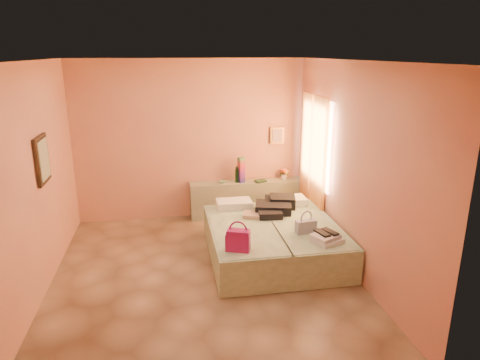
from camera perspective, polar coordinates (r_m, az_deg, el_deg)
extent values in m
plane|color=tan|center=(5.93, -4.74, -12.58)|extent=(4.50, 4.50, 0.00)
cube|color=tan|center=(7.57, -6.58, 5.21)|extent=(4.00, 0.02, 2.80)
cube|color=tan|center=(5.60, -25.92, -0.52)|extent=(0.02, 4.50, 2.80)
cube|color=tan|center=(5.89, 14.68, 1.43)|extent=(0.02, 4.50, 2.80)
cube|color=white|center=(5.18, -5.51, 15.56)|extent=(4.00, 4.50, 0.02)
cube|color=#FFC89E|center=(6.98, 10.42, 4.91)|extent=(0.02, 1.10, 1.40)
cube|color=orange|center=(6.91, 10.38, 1.80)|extent=(0.05, 0.55, 2.20)
cube|color=orange|center=(7.46, 8.82, 2.98)|extent=(0.05, 0.45, 2.20)
cube|color=#312315|center=(5.92, -24.89, 2.48)|extent=(0.04, 0.50, 0.60)
cube|color=#AC8239|center=(7.77, 4.96, 5.94)|extent=(0.25, 0.04, 0.30)
cube|color=gray|center=(7.83, 0.90, -2.46)|extent=(2.05, 0.30, 0.65)
cube|color=beige|center=(6.24, 0.41, -8.38)|extent=(0.90, 2.00, 0.50)
cube|color=beige|center=(6.45, 8.38, -7.71)|extent=(0.90, 2.00, 0.50)
cylinder|color=#163D1B|center=(7.64, -0.37, 0.72)|extent=(0.10, 0.10, 0.28)
cube|color=#A31469|center=(7.61, 0.16, 1.35)|extent=(0.14, 0.14, 0.46)
cylinder|color=#4E9067|center=(7.66, -2.38, -0.25)|extent=(0.11, 0.11, 0.03)
cube|color=#224025|center=(7.70, 2.78, -0.14)|extent=(0.22, 0.19, 0.03)
cube|color=silver|center=(7.87, 5.90, 0.95)|extent=(0.24, 0.24, 0.24)
cube|color=#A31469|center=(5.41, -0.26, -7.98)|extent=(0.34, 0.26, 0.28)
cube|color=tan|center=(6.50, 1.95, -4.66)|extent=(0.39, 0.35, 0.06)
cube|color=black|center=(6.70, 4.87, -3.49)|extent=(0.70, 0.70, 0.18)
cube|color=#385987|center=(5.99, 8.77, -6.15)|extent=(0.30, 0.16, 0.18)
cube|color=silver|center=(5.77, 11.56, -7.65)|extent=(0.44, 0.42, 0.10)
cube|color=black|center=(5.79, 11.44, -6.88)|extent=(0.26, 0.30, 0.03)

